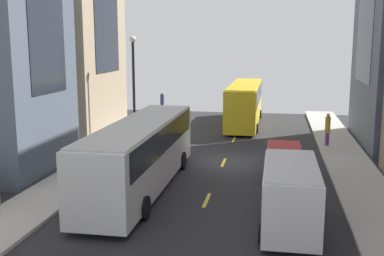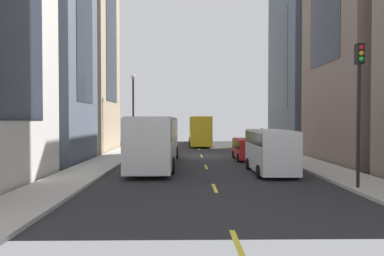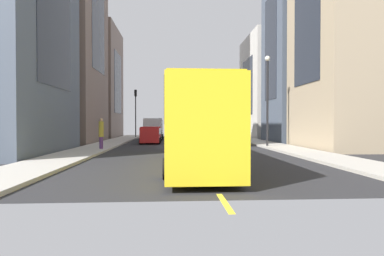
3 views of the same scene
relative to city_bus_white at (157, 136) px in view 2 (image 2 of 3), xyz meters
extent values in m
plane|color=#28282B|center=(3.41, 5.85, -2.01)|extent=(41.50, 41.50, 0.00)
cube|color=#B2ADA3|center=(-3.95, 5.85, -1.93)|extent=(2.78, 44.00, 0.15)
cube|color=#B2ADA3|center=(10.77, 5.85, -1.93)|extent=(2.78, 44.00, 0.15)
cube|color=yellow|center=(3.41, -15.15, -2.00)|extent=(0.16, 2.00, 0.01)
cube|color=yellow|center=(3.41, -8.15, -2.00)|extent=(0.16, 2.00, 0.01)
cube|color=yellow|center=(3.41, -1.15, -2.00)|extent=(0.16, 2.00, 0.01)
cube|color=yellow|center=(3.41, 5.85, -2.00)|extent=(0.16, 2.00, 0.01)
cube|color=yellow|center=(3.41, 12.85, -2.00)|extent=(0.16, 2.00, 0.01)
cube|color=yellow|center=(3.41, 19.85, -2.00)|extent=(0.16, 2.00, 0.01)
cube|color=yellow|center=(3.41, 26.85, -2.00)|extent=(0.16, 2.00, 0.01)
cube|color=#4C5666|center=(-9.28, 1.82, 7.93)|extent=(7.48, 7.09, 19.87)
cube|color=#1E232D|center=(-9.28, 1.82, 7.93)|extent=(7.55, 3.90, 10.93)
cube|color=tan|center=(-10.09, 10.81, 9.19)|extent=(9.09, 8.42, 22.41)
cube|color=#1E232D|center=(-10.09, 10.81, 9.19)|extent=(9.18, 4.63, 12.32)
cube|color=#4C5666|center=(15.85, 13.42, 7.66)|extent=(6.98, 10.58, 19.34)
cube|color=#1E232D|center=(15.85, 13.42, 7.66)|extent=(7.05, 5.82, 10.64)
cube|color=silver|center=(0.00, 0.00, -0.23)|extent=(2.55, 12.80, 3.00)
cube|color=black|center=(0.00, 0.00, 0.62)|extent=(2.60, 11.78, 1.20)
cube|color=beige|center=(0.00, 0.00, 1.31)|extent=(2.45, 12.29, 0.08)
cylinder|color=black|center=(-1.17, 3.97, -1.51)|extent=(0.46, 1.00, 1.00)
cylinder|color=black|center=(1.17, 3.97, -1.51)|extent=(0.46, 1.00, 1.00)
cylinder|color=black|center=(-1.17, -3.97, -1.51)|extent=(0.46, 1.00, 1.00)
cylinder|color=black|center=(1.17, -3.97, -1.51)|extent=(0.46, 1.00, 1.00)
cube|color=yellow|center=(3.73, 19.56, -0.15)|extent=(2.45, 12.48, 3.30)
cube|color=black|center=(3.73, 19.56, 0.71)|extent=(2.50, 11.48, 1.48)
cube|color=gold|center=(3.73, 19.56, 1.54)|extent=(2.35, 11.98, 0.08)
cylinder|color=black|center=(2.60, 23.43, -1.63)|extent=(0.44, 0.76, 0.76)
cylinder|color=black|center=(4.85, 23.43, -1.63)|extent=(0.44, 0.76, 0.76)
cylinder|color=black|center=(2.60, 15.69, -1.63)|extent=(0.44, 0.76, 0.76)
cylinder|color=black|center=(4.85, 15.69, -1.63)|extent=(0.44, 0.76, 0.76)
cube|color=white|center=(7.06, -3.87, -0.66)|extent=(2.05, 5.29, 2.30)
cube|color=black|center=(7.06, -3.87, 0.09)|extent=(2.09, 4.87, 0.69)
cube|color=silver|center=(7.06, -3.87, 0.53)|extent=(1.97, 5.08, 0.08)
cylinder|color=black|center=(6.12, -2.23, -1.65)|extent=(0.37, 0.72, 0.72)
cylinder|color=black|center=(8.00, -2.23, -1.65)|extent=(0.37, 0.72, 0.72)
cylinder|color=black|center=(6.12, -5.51, -1.65)|extent=(0.37, 0.72, 0.72)
cylinder|color=black|center=(8.00, -5.51, -1.65)|extent=(0.37, 0.72, 0.72)
cube|color=red|center=(6.91, 3.05, -1.13)|extent=(1.79, 4.26, 1.41)
cube|color=black|center=(6.91, 3.05, -0.77)|extent=(1.83, 3.92, 0.59)
cube|color=#A91A1A|center=(6.91, 3.05, -0.38)|extent=(1.72, 4.09, 0.08)
cylinder|color=black|center=(6.09, 4.37, -1.70)|extent=(0.32, 0.62, 0.62)
cylinder|color=black|center=(7.74, 4.37, -1.70)|extent=(0.32, 0.62, 0.62)
cylinder|color=black|center=(6.09, 1.72, -1.70)|extent=(0.32, 0.62, 0.62)
cylinder|color=black|center=(7.74, 1.72, -1.70)|extent=(0.32, 0.62, 0.62)
cylinder|color=#336B38|center=(-4.71, 23.70, -1.43)|extent=(0.28, 0.28, 0.86)
cylinder|color=navy|center=(-4.71, 23.70, -0.48)|extent=(0.38, 0.38, 1.03)
sphere|color=tan|center=(-4.71, 23.70, 0.15)|extent=(0.23, 0.23, 0.23)
cylinder|color=#593372|center=(9.94, 11.23, -1.43)|extent=(0.27, 0.27, 0.86)
cylinder|color=gold|center=(9.94, 11.23, -0.43)|extent=(0.36, 0.36, 1.12)
sphere|color=tan|center=(9.94, 11.23, 0.24)|extent=(0.24, 0.24, 0.24)
cylinder|color=black|center=(9.78, -8.80, 0.89)|extent=(0.14, 0.14, 5.50)
cube|color=black|center=(9.78, -8.80, 4.09)|extent=(0.32, 0.32, 0.90)
sphere|color=red|center=(9.78, -8.97, 4.35)|extent=(0.20, 0.20, 0.20)
sphere|color=orange|center=(9.78, -8.97, 4.09)|extent=(0.20, 0.20, 0.20)
sphere|color=green|center=(9.78, -8.97, 3.84)|extent=(0.20, 0.20, 0.20)
cylinder|color=black|center=(-3.06, 8.94, 1.64)|extent=(0.18, 0.18, 7.00)
sphere|color=silver|center=(-3.06, 8.94, 5.32)|extent=(0.44, 0.44, 0.44)
camera|label=1|loc=(6.39, -21.73, 5.15)|focal=44.31mm
camera|label=2|loc=(2.12, -23.71, 1.16)|focal=31.57mm
camera|label=3|loc=(4.71, 34.72, -0.01)|focal=29.73mm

